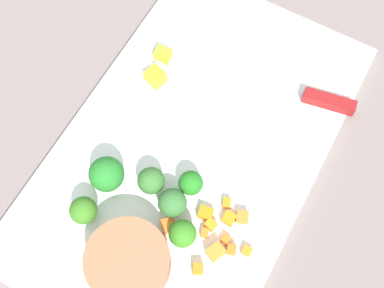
# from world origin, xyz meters

# --- Properties ---
(ground_plane) EXTENTS (4.00, 4.00, 0.00)m
(ground_plane) POSITION_xyz_m (0.00, 0.00, 0.00)
(ground_plane) COLOR slate
(cutting_board) EXTENTS (0.49, 0.30, 0.01)m
(cutting_board) POSITION_xyz_m (0.00, 0.00, 0.01)
(cutting_board) COLOR white
(cutting_board) RESTS_ON ground_plane
(prep_bowl) EXTENTS (0.09, 0.09, 0.04)m
(prep_bowl) POSITION_xyz_m (-0.16, -0.01, 0.03)
(prep_bowl) COLOR #976343
(prep_bowl) RESTS_ON cutting_board
(chef_knife) EXTENTS (0.07, 0.28, 0.02)m
(chef_knife) POSITION_xyz_m (0.13, -0.07, 0.02)
(chef_knife) COLOR silver
(chef_knife) RESTS_ON cutting_board
(carrot_dice_0) EXTENTS (0.02, 0.02, 0.01)m
(carrot_dice_0) POSITION_xyz_m (-0.05, -0.10, 0.02)
(carrot_dice_0) COLOR orange
(carrot_dice_0) RESTS_ON cutting_board
(carrot_dice_1) EXTENTS (0.01, 0.01, 0.01)m
(carrot_dice_1) POSITION_xyz_m (-0.04, -0.07, 0.02)
(carrot_dice_1) COLOR orange
(carrot_dice_1) RESTS_ON cutting_board
(carrot_dice_2) EXTENTS (0.01, 0.01, 0.01)m
(carrot_dice_2) POSITION_xyz_m (-0.08, -0.12, 0.02)
(carrot_dice_2) COLOR orange
(carrot_dice_2) RESTS_ON cutting_board
(carrot_dice_3) EXTENTS (0.01, 0.01, 0.01)m
(carrot_dice_3) POSITION_xyz_m (-0.09, -0.10, 0.02)
(carrot_dice_3) COLOR orange
(carrot_dice_3) RESTS_ON cutting_board
(carrot_dice_4) EXTENTS (0.02, 0.02, 0.01)m
(carrot_dice_4) POSITION_xyz_m (-0.07, -0.06, 0.02)
(carrot_dice_4) COLOR orange
(carrot_dice_4) RESTS_ON cutting_board
(carrot_dice_5) EXTENTS (0.02, 0.02, 0.02)m
(carrot_dice_5) POSITION_xyz_m (-0.10, -0.03, 0.02)
(carrot_dice_5) COLOR orange
(carrot_dice_5) RESTS_ON cutting_board
(carrot_dice_6) EXTENTS (0.02, 0.02, 0.01)m
(carrot_dice_6) POSITION_xyz_m (-0.13, -0.08, 0.02)
(carrot_dice_6) COLOR orange
(carrot_dice_6) RESTS_ON cutting_board
(carrot_dice_7) EXTENTS (0.02, 0.02, 0.01)m
(carrot_dice_7) POSITION_xyz_m (-0.10, -0.09, 0.02)
(carrot_dice_7) COLOR orange
(carrot_dice_7) RESTS_ON cutting_board
(carrot_dice_8) EXTENTS (0.01, 0.01, 0.01)m
(carrot_dice_8) POSITION_xyz_m (-0.09, -0.07, 0.02)
(carrot_dice_8) COLOR orange
(carrot_dice_8) RESTS_ON cutting_board
(carrot_dice_9) EXTENTS (0.01, 0.01, 0.01)m
(carrot_dice_9) POSITION_xyz_m (-0.08, -0.09, 0.02)
(carrot_dice_9) COLOR orange
(carrot_dice_9) RESTS_ON cutting_board
(carrot_dice_10) EXTENTS (0.01, 0.01, 0.01)m
(carrot_dice_10) POSITION_xyz_m (-0.08, -0.07, 0.02)
(carrot_dice_10) COLOR orange
(carrot_dice_10) RESTS_ON cutting_board
(carrot_dice_11) EXTENTS (0.02, 0.01, 0.01)m
(carrot_dice_11) POSITION_xyz_m (-0.06, -0.08, 0.02)
(carrot_dice_11) COLOR orange
(carrot_dice_11) RESTS_ON cutting_board
(pepper_dice_0) EXTENTS (0.03, 0.03, 0.02)m
(pepper_dice_0) POSITION_xyz_m (0.06, 0.09, 0.02)
(pepper_dice_0) COLOR yellow
(pepper_dice_0) RESTS_ON cutting_board
(pepper_dice_1) EXTENTS (0.02, 0.02, 0.02)m
(pepper_dice_1) POSITION_xyz_m (0.09, 0.10, 0.02)
(pepper_dice_1) COLOR yellow
(pepper_dice_1) RESTS_ON cutting_board
(broccoli_floret_0) EXTENTS (0.03, 0.03, 0.03)m
(broccoli_floret_0) POSITION_xyz_m (-0.05, -0.02, 0.03)
(broccoli_floret_0) COLOR #8CAD56
(broccoli_floret_0) RESTS_ON cutting_board
(broccoli_floret_1) EXTENTS (0.03, 0.03, 0.04)m
(broccoli_floret_1) POSITION_xyz_m (-0.14, 0.07, 0.03)
(broccoli_floret_1) COLOR #81BD66
(broccoli_floret_1) RESTS_ON cutting_board
(broccoli_floret_2) EXTENTS (0.03, 0.03, 0.04)m
(broccoli_floret_2) POSITION_xyz_m (-0.08, -0.02, 0.04)
(broccoli_floret_2) COLOR #8ABE5F
(broccoli_floret_2) RESTS_ON cutting_board
(broccoli_floret_3) EXTENTS (0.04, 0.04, 0.05)m
(broccoli_floret_3) POSITION_xyz_m (-0.09, 0.07, 0.04)
(broccoli_floret_3) COLOR #8AAC57
(broccoli_floret_3) RESTS_ON cutting_board
(broccoli_floret_4) EXTENTS (0.03, 0.03, 0.04)m
(broccoli_floret_4) POSITION_xyz_m (-0.07, 0.02, 0.03)
(broccoli_floret_4) COLOR #93B262
(broccoli_floret_4) RESTS_ON cutting_board
(broccoli_floret_5) EXTENTS (0.03, 0.03, 0.04)m
(broccoli_floret_5) POSITION_xyz_m (-0.10, -0.05, 0.03)
(broccoli_floret_5) COLOR #8FB75B
(broccoli_floret_5) RESTS_ON cutting_board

